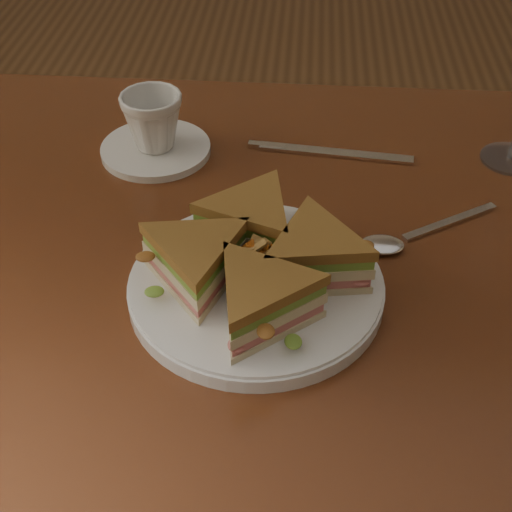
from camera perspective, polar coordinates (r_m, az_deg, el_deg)
The scene contains 8 objects.
table at distance 0.84m, azimuth 4.17°, elevation -5.26°, with size 1.20×0.80×0.75m.
plate at distance 0.72m, azimuth 0.00°, elevation -2.52°, with size 0.26×0.26×0.02m, color silver.
sandwich_wedges at distance 0.70m, azimuth 0.00°, elevation -0.31°, with size 0.26×0.26×0.06m.
crisps_mound at distance 0.70m, azimuth 0.00°, elevation -0.56°, with size 0.09×0.09×0.05m, color orange, non-canonical shape.
spoon at distance 0.80m, azimuth 11.39°, elevation 1.31°, with size 0.16×0.11×0.01m.
knife at distance 0.94m, azimuth 5.47°, elevation 8.26°, with size 0.22×0.04×0.00m.
saucer at distance 0.95m, azimuth -8.02°, elevation 8.45°, with size 0.14×0.14×0.01m, color silver.
coffee_cup at distance 0.92m, azimuth -8.26°, elevation 10.62°, with size 0.08×0.08×0.07m, color silver.
Camera 1 is at (-0.02, -0.58, 1.25)m, focal length 50.00 mm.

